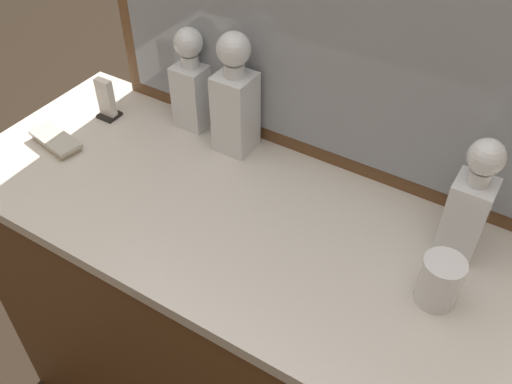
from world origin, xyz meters
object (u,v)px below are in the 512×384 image
Objects in this scene: crystal_decanter_rear at (192,88)px; napkin_holder at (107,102)px; crystal_tumbler_right at (439,284)px; silver_brush_far_left at (56,141)px; crystal_decanter_center at (235,105)px; crystal_decanter_far_left at (468,210)px.

crystal_decanter_rear is 0.24m from napkin_holder.
crystal_decanter_rear is 0.75m from crystal_tumbler_right.
crystal_tumbler_right is 0.66× the size of silver_brush_far_left.
crystal_decanter_center is at bearing 31.19° from silver_brush_far_left.
silver_brush_far_left is at bearing -148.81° from crystal_decanter_center.
crystal_decanter_far_left is 0.97m from silver_brush_far_left.
napkin_holder is at bearing -155.55° from crystal_decanter_rear.
silver_brush_far_left is (-0.24, -0.26, -0.09)m from crystal_decanter_rear.
crystal_tumbler_right is at bearing 2.17° from silver_brush_far_left.
crystal_decanter_center reaches higher than crystal_decanter_far_left.
crystal_decanter_rear reaches higher than crystal_tumbler_right.
crystal_decanter_far_left reaches higher than napkin_holder.
silver_brush_far_left is 0.17m from napkin_holder.
crystal_decanter_rear is 0.97× the size of crystal_decanter_far_left.
crystal_decanter_rear is 2.41× the size of napkin_holder.
crystal_decanter_far_left is at bearing 1.05° from napkin_holder.
crystal_decanter_rear is at bearing 169.78° from crystal_decanter_center.
napkin_holder is (-0.21, -0.10, -0.06)m from crystal_decanter_rear.
crystal_decanter_rear is 2.61× the size of crystal_tumbler_right.
crystal_decanter_center is at bearing 161.04° from crystal_tumbler_right.
crystal_decanter_far_left is 2.70× the size of crystal_tumbler_right.
crystal_decanter_center is 0.37m from napkin_holder.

